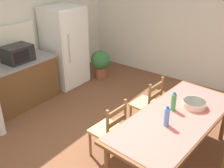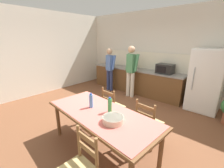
# 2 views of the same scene
# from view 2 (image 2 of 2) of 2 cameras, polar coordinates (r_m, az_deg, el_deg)

# --- Properties ---
(ground_plane) EXTENTS (8.32, 8.32, 0.00)m
(ground_plane) POSITION_cam_2_polar(r_m,az_deg,el_deg) (3.81, -0.78, -13.87)
(ground_plane) COLOR brown
(wall_back) EXTENTS (6.52, 0.12, 2.90)m
(wall_back) POSITION_cam_2_polar(r_m,az_deg,el_deg) (5.56, 18.28, 10.96)
(wall_back) COLOR silver
(wall_back) RESTS_ON ground
(wall_left) EXTENTS (0.12, 5.20, 2.90)m
(wall_left) POSITION_cam_2_polar(r_m,az_deg,el_deg) (6.00, -25.02, 10.62)
(wall_left) COLOR silver
(wall_left) RESTS_ON ground
(kitchen_counter) EXTENTS (3.59, 0.66, 0.88)m
(kitchen_counter) POSITION_cam_2_polar(r_m,az_deg,el_deg) (5.72, 8.62, 1.48)
(kitchen_counter) COLOR brown
(kitchen_counter) RESTS_ON ground
(counter_splashback) EXTENTS (3.55, 0.03, 0.60)m
(counter_splashback) POSITION_cam_2_polar(r_m,az_deg,el_deg) (5.83, 10.64, 9.09)
(counter_splashback) COLOR #EFE8CB
(counter_splashback) RESTS_ON kitchen_counter
(refrigerator) EXTENTS (0.79, 0.73, 1.71)m
(refrigerator) POSITION_cam_2_polar(r_m,az_deg,el_deg) (4.78, 32.16, 1.06)
(refrigerator) COLOR white
(refrigerator) RESTS_ON ground
(microwave) EXTENTS (0.50, 0.39, 0.30)m
(microwave) POSITION_cam_2_polar(r_m,az_deg,el_deg) (5.06, 19.56, 5.50)
(microwave) COLOR black
(microwave) RESTS_ON kitchen_counter
(paper_bag) EXTENTS (0.24, 0.16, 0.36)m
(paper_bag) POSITION_cam_2_polar(r_m,az_deg,el_deg) (5.67, 7.06, 7.80)
(paper_bag) COLOR tan
(paper_bag) RESTS_ON kitchen_counter
(dining_table) EXTENTS (2.19, 1.07, 0.76)m
(dining_table) POSITION_cam_2_polar(r_m,az_deg,el_deg) (2.62, -4.29, -12.08)
(dining_table) COLOR brown
(dining_table) RESTS_ON ground
(bottle_near_centre) EXTENTS (0.07, 0.07, 0.27)m
(bottle_near_centre) POSITION_cam_2_polar(r_m,az_deg,el_deg) (2.72, -7.98, -6.36)
(bottle_near_centre) COLOR #4C8ED6
(bottle_near_centre) RESTS_ON dining_table
(bottle_off_centre) EXTENTS (0.07, 0.07, 0.27)m
(bottle_off_centre) POSITION_cam_2_polar(r_m,az_deg,el_deg) (2.52, -0.85, -8.13)
(bottle_off_centre) COLOR green
(bottle_off_centre) RESTS_ON dining_table
(serving_bowl) EXTENTS (0.32, 0.32, 0.09)m
(serving_bowl) POSITION_cam_2_polar(r_m,az_deg,el_deg) (2.28, 0.44, -13.19)
(serving_bowl) COLOR beige
(serving_bowl) RESTS_ON dining_table
(chair_side_far_left) EXTENTS (0.45, 0.43, 0.91)m
(chair_side_far_left) POSITION_cam_2_polar(r_m,az_deg,el_deg) (3.49, 0.20, -8.73)
(chair_side_far_left) COLOR olive
(chair_side_far_left) RESTS_ON ground
(chair_side_far_right) EXTENTS (0.45, 0.43, 0.91)m
(chair_side_far_right) POSITION_cam_2_polar(r_m,az_deg,el_deg) (2.96, 13.58, -14.29)
(chair_side_far_right) COLOR olive
(chair_side_far_right) RESTS_ON ground
(person_at_sink) EXTENTS (0.40, 0.28, 1.60)m
(person_at_sink) POSITION_cam_2_polar(r_m,az_deg,el_deg) (5.68, -0.88, 6.31)
(person_at_sink) COLOR navy
(person_at_sink) RESTS_ON ground
(person_at_counter) EXTENTS (0.43, 0.30, 1.73)m
(person_at_counter) POSITION_cam_2_polar(r_m,az_deg,el_deg) (5.06, 7.22, 5.66)
(person_at_counter) COLOR silver
(person_at_counter) RESTS_ON ground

